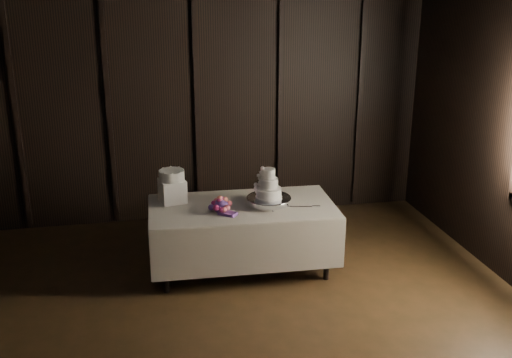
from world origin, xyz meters
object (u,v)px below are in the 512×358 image
Objects in this scene: wedding_cake at (267,187)px; bouquet at (221,205)px; small_cake at (172,175)px; cake_stand at (269,201)px; box_pedestal at (172,191)px; display_table at (243,235)px.

wedding_cake is 0.52m from bouquet.
small_cake is (-0.48, 0.38, 0.24)m from bouquet.
wedding_cake reaches higher than cake_stand.
box_pedestal is at bearing 162.46° from cake_stand.
small_cake is (-0.98, 0.33, 0.09)m from wedding_cake.
wedding_cake is (-0.02, -0.01, 0.17)m from cake_stand.
cake_stand is at bearing -9.21° from display_table.
small_cake is at bearing 162.46° from cake_stand.
box_pedestal reaches higher than cake_stand.
box_pedestal is 0.18m from small_cake.
display_table is at bearing -170.24° from wedding_cake.
display_table is at bearing 168.95° from cake_stand.
box_pedestal is (-0.72, 0.26, 0.47)m from display_table.
wedding_cake is (0.25, -0.07, 0.56)m from display_table.
bouquet is at bearing -149.74° from wedding_cake.
box_pedestal is (-0.48, 0.38, 0.06)m from bouquet.
bouquet is at bearing -38.34° from small_cake.
cake_stand is at bearing -17.54° from box_pedestal.
box_pedestal reaches higher than display_table.
box_pedestal reaches higher than bouquet.
bouquet is at bearing -38.34° from box_pedestal.
small_cake is (-0.72, 0.26, 0.65)m from display_table.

